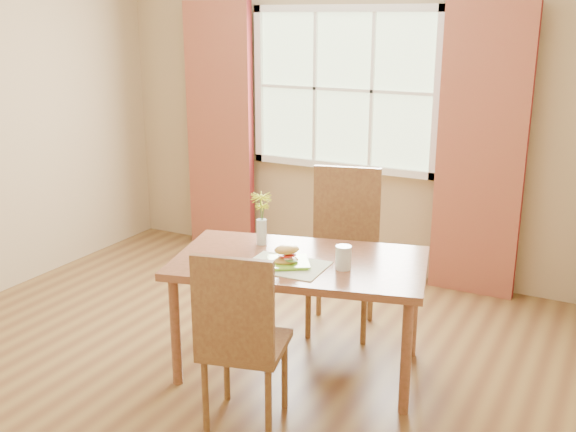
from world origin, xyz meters
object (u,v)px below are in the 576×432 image
at_px(chair_far, 344,241).
at_px(flower_vase, 261,214).
at_px(chair_near, 240,335).
at_px(croissant_sandwich, 286,255).
at_px(dining_table, 300,271).
at_px(water_glass, 343,258).

height_order(chair_far, flower_vase, chair_far).
xyz_separation_m(chair_near, flower_vase, (-0.35, 0.84, 0.36)).
bearing_deg(chair_far, croissant_sandwich, -103.49).
relative_size(dining_table, croissant_sandwich, 9.18).
xyz_separation_m(croissant_sandwich, water_glass, (0.30, 0.12, -0.01)).
xyz_separation_m(dining_table, croissant_sandwich, (-0.01, -0.14, 0.14)).
bearing_deg(chair_far, water_glass, -81.43).
bearing_deg(chair_near, dining_table, 77.72).
bearing_deg(water_glass, flower_vase, 165.75).
height_order(dining_table, water_glass, water_glass).
bearing_deg(croissant_sandwich, flower_vase, 93.96).
height_order(dining_table, chair_near, chair_near).
height_order(chair_far, water_glass, chair_far).
xyz_separation_m(chair_far, water_glass, (0.31, -0.74, 0.17)).
bearing_deg(croissant_sandwich, dining_table, 39.41).
distance_m(croissant_sandwich, water_glass, 0.32).
height_order(croissant_sandwich, flower_vase, flower_vase).
relative_size(chair_near, croissant_sandwich, 5.63).
bearing_deg(flower_vase, chair_near, -67.12).
bearing_deg(water_glass, dining_table, 175.40).
bearing_deg(chair_near, chair_far, 77.81).
xyz_separation_m(dining_table, flower_vase, (-0.33, 0.13, 0.27)).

